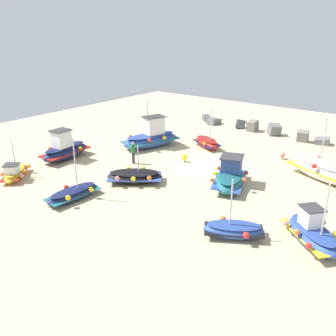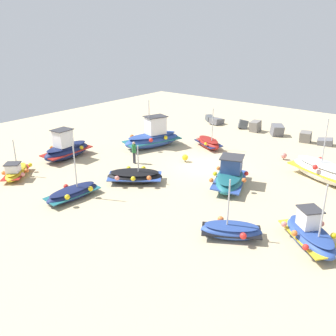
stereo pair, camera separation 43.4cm
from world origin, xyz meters
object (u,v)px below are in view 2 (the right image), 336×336
Objects in this scene: fishing_boat_0 at (153,137)px; fishing_boat_5 at (324,171)px; fishing_boat_2 at (230,177)px; fishing_boat_7 at (208,143)px; fishing_boat_8 at (73,193)px; mooring_buoy_1 at (185,157)px; fishing_boat_6 at (66,149)px; fishing_boat_9 at (231,230)px; fishing_boat_1 at (16,172)px; mooring_buoy_0 at (284,156)px; fishing_boat_3 at (135,176)px; fishing_boat_4 at (310,234)px; person_walking at (134,151)px.

fishing_boat_0 is 1.01× the size of fishing_boat_5.
fishing_boat_2 is 6.77m from fishing_boat_5.
fishing_boat_8 is at bearing 113.36° from fishing_boat_7.
fishing_boat_8 is 6.40× the size of mooring_buoy_1.
fishing_boat_6 is 16.58m from fishing_boat_9.
fishing_boat_1 is 16.13m from fishing_boat_9.
fishing_boat_1 is (-2.98, -11.40, -0.47)m from fishing_boat_0.
fishing_boat_9 reaches higher than fishing_boat_2.
fishing_boat_7 is 4.28m from mooring_buoy_1.
fishing_boat_5 is 10.20m from mooring_buoy_1.
fishing_boat_6 is 7.68× the size of mooring_buoy_0.
fishing_boat_3 is at bearing -117.80° from fishing_boat_5.
mooring_buoy_1 is (0.31, 5.44, -0.07)m from fishing_boat_3.
fishing_boat_4 is 2.15× the size of person_walking.
fishing_boat_8 reaches higher than mooring_buoy_1.
fishing_boat_9 is at bearing -79.06° from mooring_buoy_0.
fishing_boat_0 reaches higher than fishing_boat_1.
fishing_boat_8 reaches higher than person_walking.
fishing_boat_5 reaches higher than mooring_buoy_1.
fishing_boat_2 is 1.04× the size of fishing_boat_6.
fishing_boat_5 is 9.52× the size of mooring_buoy_0.
fishing_boat_3 reaches higher than fishing_boat_2.
fishing_boat_7 is at bearing -125.94° from fishing_boat_3.
fishing_boat_2 is at bearing -20.96° from mooring_buoy_1.
fishing_boat_0 reaches higher than mooring_buoy_1.
fishing_boat_5 reaches higher than person_walking.
fishing_boat_4 reaches higher than fishing_boat_3.
fishing_boat_7 reaches higher than mooring_buoy_1.
fishing_boat_8 is (-6.65, -7.76, -0.29)m from fishing_boat_2.
fishing_boat_0 is 17.73m from fishing_boat_4.
fishing_boat_3 is at bearing 118.70° from fishing_boat_7.
fishing_boat_9 is at bearing 154.50° from fishing_boat_7.
mooring_buoy_0 is at bearing -50.05° from fishing_boat_0.
fishing_boat_1 is 1.80× the size of person_walking.
fishing_boat_3 is 1.21× the size of fishing_boat_9.
fishing_boat_5 reaches higher than fishing_boat_1.
fishing_boat_1 is 0.68× the size of fishing_boat_2.
fishing_boat_2 is at bearing 142.52° from fishing_boat_8.
fishing_boat_9 is at bearing 105.57° from fishing_boat_8.
fishing_boat_5 is at bearing 17.08° from mooring_buoy_1.
fishing_boat_7 reaches higher than person_walking.
fishing_boat_4 reaches higher than person_walking.
fishing_boat_1 is at bearing -126.82° from mooring_buoy_1.
fishing_boat_0 is 1.26× the size of fishing_boat_6.
mooring_buoy_0 is (7.41, 15.12, -0.04)m from fishing_boat_8.
fishing_boat_3 is 1.09× the size of fishing_boat_7.
fishing_boat_7 is at bearing 176.73° from person_walking.
fishing_boat_0 is 8.01m from fishing_boat_3.
fishing_boat_7 is (-5.71, 6.21, -0.23)m from fishing_boat_2.
fishing_boat_6 is 1.36× the size of fishing_boat_9.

